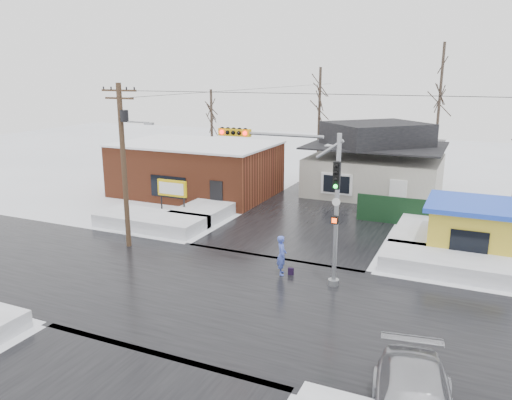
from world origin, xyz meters
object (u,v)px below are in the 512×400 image
at_px(traffic_signal, 303,186).
at_px(pedestrian, 282,255).
at_px(utility_pole, 124,157).
at_px(marquee_sign, 172,189).
at_px(kiosk, 471,228).

bearing_deg(traffic_signal, pedestrian, 165.96).
bearing_deg(utility_pole, marquee_sign, 100.13).
bearing_deg(utility_pole, pedestrian, -1.61).
distance_m(marquee_sign, kiosk, 18.51).
relative_size(utility_pole, kiosk, 1.96).
height_order(utility_pole, pedestrian, utility_pole).
bearing_deg(pedestrian, kiosk, -74.69).
height_order(kiosk, pedestrian, kiosk).
xyz_separation_m(utility_pole, marquee_sign, (-1.07, 5.99, -3.19)).
xyz_separation_m(kiosk, pedestrian, (-8.16, -6.76, -0.49)).
distance_m(utility_pole, pedestrian, 10.16).
xyz_separation_m(traffic_signal, marquee_sign, (-11.43, 6.53, -2.62)).
bearing_deg(kiosk, utility_pole, -159.56).
bearing_deg(utility_pole, kiosk, 20.44).
xyz_separation_m(traffic_signal, utility_pole, (-10.36, 0.53, 0.57)).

